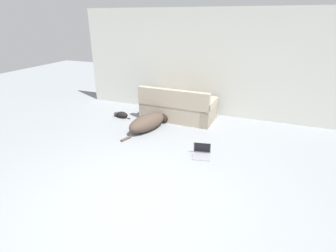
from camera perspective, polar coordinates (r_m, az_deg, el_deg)
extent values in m
plane|color=gray|center=(3.78, -6.97, -16.67)|extent=(20.00, 20.00, 0.00)
cube|color=beige|center=(6.79, 9.01, 13.22)|extent=(6.99, 0.06, 2.61)
cube|color=tan|center=(6.63, 2.28, 3.42)|extent=(1.80, 0.93, 0.41)
cube|color=tan|center=(6.17, 1.06, 6.01)|extent=(1.78, 0.20, 0.42)
cube|color=tan|center=(6.38, 8.92, 3.04)|extent=(0.23, 0.88, 0.55)
cube|color=tan|center=(6.91, -3.83, 4.82)|extent=(0.23, 0.88, 0.55)
ellipsoid|color=#4C3D33|center=(5.93, -4.56, 0.78)|extent=(0.72, 1.13, 0.37)
sphere|color=black|center=(6.36, -0.91, 1.70)|extent=(0.28, 0.28, 0.23)
cylinder|color=#4C3D33|center=(5.57, -9.16, -2.74)|extent=(0.13, 0.27, 0.05)
ellipsoid|color=black|center=(6.79, -9.94, 2.43)|extent=(0.35, 0.22, 0.16)
sphere|color=#2D2B2B|center=(6.92, -11.20, 2.53)|extent=(0.13, 0.13, 0.12)
cylinder|color=black|center=(6.70, -8.52, 1.62)|extent=(0.08, 0.03, 0.02)
cube|color=gray|center=(4.88, 7.25, -6.75)|extent=(0.36, 0.30, 0.02)
cube|color=gray|center=(4.96, 7.45, -4.62)|extent=(0.33, 0.15, 0.24)
cube|color=black|center=(4.95, 7.45, -4.67)|extent=(0.30, 0.13, 0.21)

